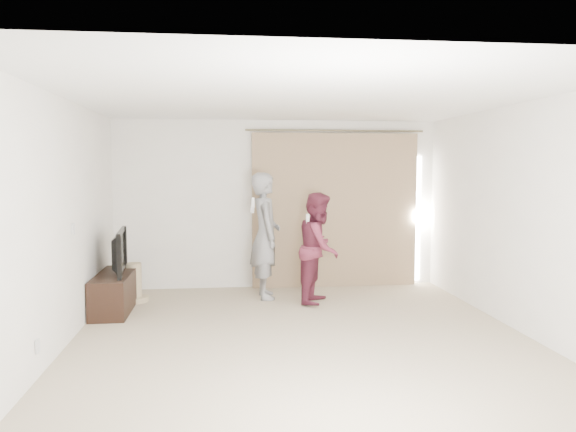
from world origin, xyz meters
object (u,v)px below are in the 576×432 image
object	(u,v)px
tv	(114,252)
person_woman	(319,248)
person_man	(265,235)
tv_console	(115,292)

from	to	relation	value
tv	person_woman	xyz separation A→B (m)	(2.73, 0.14, -0.01)
tv	person_man	world-z (taller)	person_man
tv	person_man	bearing A→B (deg)	-81.14
tv	person_woman	distance (m)	2.74
tv_console	person_man	bearing A→B (deg)	14.15
person_man	person_woman	world-z (taller)	person_man
tv	person_man	size ratio (longest dim) A/B	0.55
person_man	tv_console	bearing A→B (deg)	-165.85
tv_console	person_woman	distance (m)	2.79
tv_console	person_woman	size ratio (longest dim) A/B	0.83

